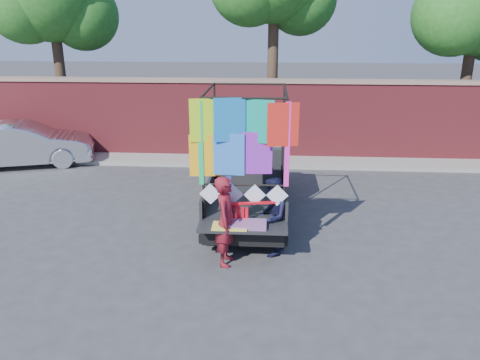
# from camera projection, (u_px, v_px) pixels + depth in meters

# --- Properties ---
(ground) EXTENTS (90.00, 90.00, 0.00)m
(ground) POSITION_uv_depth(u_px,v_px,m) (219.00, 254.00, 9.25)
(ground) COLOR #38383A
(ground) RESTS_ON ground
(brick_wall) EXTENTS (30.00, 0.45, 2.61)m
(brick_wall) POSITION_uv_depth(u_px,v_px,m) (241.00, 118.00, 15.43)
(brick_wall) COLOR maroon
(brick_wall) RESTS_ON ground
(curb) EXTENTS (30.00, 1.20, 0.12)m
(curb) POSITION_uv_depth(u_px,v_px,m) (240.00, 161.00, 15.18)
(curb) COLOR gray
(curb) RESTS_ON ground
(tree_right) EXTENTS (4.20, 3.30, 6.62)m
(tree_right) POSITION_uv_depth(u_px,v_px,m) (478.00, 8.00, 14.91)
(tree_right) COLOR #38281C
(tree_right) RESTS_ON ground
(pickup_truck) EXTENTS (1.97, 4.94, 3.11)m
(pickup_truck) POSITION_uv_depth(u_px,v_px,m) (249.00, 178.00, 11.25)
(pickup_truck) COLOR black
(pickup_truck) RESTS_ON ground
(sedan) EXTENTS (4.44, 2.64, 1.38)m
(sedan) POSITION_uv_depth(u_px,v_px,m) (23.00, 144.00, 14.70)
(sedan) COLOR silver
(sedan) RESTS_ON ground
(woman) EXTENTS (0.46, 0.66, 1.73)m
(woman) POSITION_uv_depth(u_px,v_px,m) (226.00, 221.00, 8.64)
(woman) COLOR maroon
(woman) RESTS_ON ground
(man) EXTENTS (0.72, 0.86, 1.58)m
(man) POSITION_uv_depth(u_px,v_px,m) (272.00, 216.00, 9.04)
(man) COLOR black
(man) RESTS_ON ground
(streamer_bundle) EXTENTS (0.94, 0.20, 0.65)m
(streamer_bundle) POSITION_uv_depth(u_px,v_px,m) (244.00, 213.00, 8.80)
(streamer_bundle) COLOR red
(streamer_bundle) RESTS_ON ground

